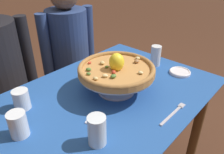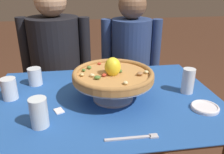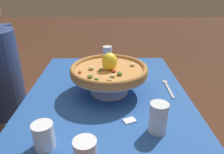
% 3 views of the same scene
% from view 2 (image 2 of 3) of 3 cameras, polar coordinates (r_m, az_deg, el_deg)
% --- Properties ---
extents(dining_table, '(1.13, 0.82, 0.73)m').
position_cam_2_polar(dining_table, '(1.21, -1.74, -10.16)').
color(dining_table, brown).
rests_on(dining_table, ground).
extents(pizza_stand, '(0.38, 0.38, 0.11)m').
position_cam_2_polar(pizza_stand, '(1.11, 0.28, -1.97)').
color(pizza_stand, '#B7B7C1').
rests_on(pizza_stand, dining_table).
extents(pizza, '(0.39, 0.39, 0.11)m').
position_cam_2_polar(pizza, '(1.09, 0.26, 0.68)').
color(pizza, '#BC8447').
rests_on(pizza, pizza_stand).
extents(water_glass_side_right, '(0.06, 0.06, 0.13)m').
position_cam_2_polar(water_glass_side_right, '(1.24, 18.25, -1.29)').
color(water_glass_side_right, white).
rests_on(water_glass_side_right, dining_table).
extents(water_glass_front_left, '(0.07, 0.07, 0.12)m').
position_cam_2_polar(water_glass_front_left, '(0.96, -17.57, -8.85)').
color(water_glass_front_left, silver).
rests_on(water_glass_front_left, dining_table).
extents(water_glass_side_left, '(0.07, 0.07, 0.11)m').
position_cam_2_polar(water_glass_side_left, '(1.23, -24.02, -2.98)').
color(water_glass_side_left, white).
rests_on(water_glass_side_left, dining_table).
extents(water_glass_back_left, '(0.07, 0.07, 0.10)m').
position_cam_2_polar(water_glass_back_left, '(1.35, -18.50, -0.09)').
color(water_glass_back_left, white).
rests_on(water_glass_back_left, dining_table).
extents(side_plate, '(0.13, 0.13, 0.02)m').
position_cam_2_polar(side_plate, '(1.14, 22.01, -6.96)').
color(side_plate, white).
rests_on(side_plate, dining_table).
extents(dinner_fork, '(0.20, 0.02, 0.01)m').
position_cam_2_polar(dinner_fork, '(0.89, 5.67, -14.71)').
color(dinner_fork, '#B7B7C1').
rests_on(dinner_fork, dining_table).
extents(sugar_packet, '(0.05, 0.06, 0.00)m').
position_cam_2_polar(sugar_packet, '(1.07, -12.99, -8.15)').
color(sugar_packet, white).
rests_on(sugar_packet, dining_table).
extents(diner_left, '(0.53, 0.43, 1.25)m').
position_cam_2_polar(diner_left, '(1.86, -13.42, 1.95)').
color(diner_left, black).
rests_on(diner_left, ground).
extents(diner_right, '(0.46, 0.36, 1.20)m').
position_cam_2_polar(diner_right, '(1.89, 4.51, 1.16)').
color(diner_right, gray).
rests_on(diner_right, ground).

